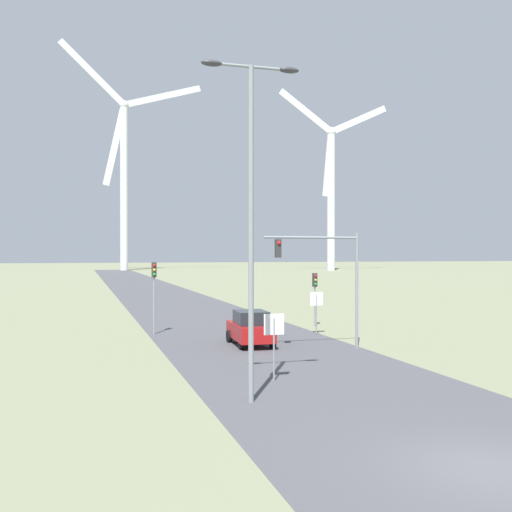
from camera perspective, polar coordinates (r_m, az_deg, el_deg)
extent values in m
plane|color=#757A5B|center=(15.26, 21.39, -18.33)|extent=(600.00, 600.00, 0.00)
cube|color=#47474C|center=(60.28, -7.92, -4.36)|extent=(10.00, 240.00, 0.01)
cylinder|color=gray|center=(19.49, -0.48, 2.12)|extent=(0.18, 0.18, 10.98)
cylinder|color=gray|center=(20.40, -0.48, 17.58)|extent=(2.61, 0.10, 0.10)
ellipsoid|color=#333338|center=(20.10, -4.24, 17.85)|extent=(0.70, 0.32, 0.20)
ellipsoid|color=#333338|center=(20.78, 3.15, 17.25)|extent=(0.70, 0.32, 0.20)
cylinder|color=gray|center=(23.01, 1.72, -8.90)|extent=(0.07, 0.07, 2.39)
cube|color=white|center=(22.86, 1.73, -6.52)|extent=(0.81, 0.01, 0.81)
cube|color=red|center=(22.88, 1.72, -6.51)|extent=(0.76, 0.02, 0.76)
cylinder|color=gray|center=(36.10, 5.78, -5.58)|extent=(0.07, 0.07, 2.37)
cube|color=white|center=(36.00, 5.79, -4.07)|extent=(0.81, 0.01, 0.81)
cube|color=red|center=(36.02, 5.78, -4.07)|extent=(0.76, 0.02, 0.76)
cylinder|color=gray|center=(36.45, -9.68, -3.99)|extent=(0.11, 0.11, 4.32)
cube|color=#2D2D2D|center=(36.36, -9.69, -1.31)|extent=(0.28, 0.24, 0.90)
sphere|color=red|center=(36.22, -9.66, -0.88)|extent=(0.16, 0.16, 0.16)
sphere|color=gold|center=(36.22, -9.66, -1.31)|extent=(0.16, 0.16, 0.16)
sphere|color=green|center=(36.23, -9.66, -1.74)|extent=(0.16, 0.16, 0.16)
cylinder|color=gray|center=(39.84, 5.62, -4.18)|extent=(0.11, 0.11, 3.54)
cube|color=#2D2D2D|center=(39.76, 5.63, -2.28)|extent=(0.28, 0.24, 0.90)
sphere|color=red|center=(39.62, 5.70, -1.90)|extent=(0.16, 0.16, 0.16)
sphere|color=gold|center=(39.64, 5.70, -2.29)|extent=(0.16, 0.16, 0.16)
sphere|color=green|center=(39.65, 5.70, -2.68)|extent=(0.16, 0.16, 0.16)
cylinder|color=gray|center=(31.03, 9.59, -3.27)|extent=(0.14, 0.14, 5.90)
cylinder|color=gray|center=(29.97, 5.29, 1.77)|extent=(5.00, 0.12, 0.12)
cube|color=#2D2D2D|center=(29.36, 2.11, 0.72)|extent=(0.28, 0.24, 0.90)
sphere|color=red|center=(29.23, 2.20, 1.26)|extent=(0.18, 0.18, 0.18)
cube|color=maroon|center=(31.85, -0.56, -7.19)|extent=(2.01, 4.19, 0.80)
cube|color=#1E2328|center=(31.62, -0.48, -5.87)|extent=(1.67, 2.18, 0.70)
cylinder|color=black|center=(32.91, -2.57, -7.65)|extent=(0.22, 0.66, 0.66)
cylinder|color=black|center=(33.34, 0.22, -7.54)|extent=(0.22, 0.66, 0.66)
cylinder|color=black|center=(30.47, -1.41, -8.28)|extent=(0.22, 0.66, 0.66)
cylinder|color=black|center=(30.94, 1.58, -8.15)|extent=(0.22, 0.66, 0.66)
cylinder|color=silver|center=(175.30, -12.45, 6.37)|extent=(2.20, 2.20, 47.06)
sphere|color=silver|center=(179.33, -12.46, 13.87)|extent=(2.60, 2.60, 2.60)
cube|color=silver|center=(182.57, -8.77, 14.81)|extent=(22.35, 2.95, 8.63)
cube|color=silver|center=(180.12, -15.39, 16.50)|extent=(18.09, 2.48, 16.83)
cube|color=silver|center=(176.48, -13.31, 10.16)|extent=(6.73, 1.23, 22.80)
cylinder|color=silver|center=(170.37, 7.16, 5.20)|extent=(2.20, 2.20, 39.01)
sphere|color=silver|center=(173.14, 7.16, 11.64)|extent=(2.60, 2.60, 2.60)
cube|color=silver|center=(171.22, 6.89, 8.58)|extent=(3.41, 0.60, 17.67)
cube|color=silver|center=(177.25, 9.80, 12.68)|extent=(16.72, 1.01, 9.00)
cube|color=silver|center=(171.66, 4.71, 13.60)|extent=(15.40, 0.97, 11.61)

